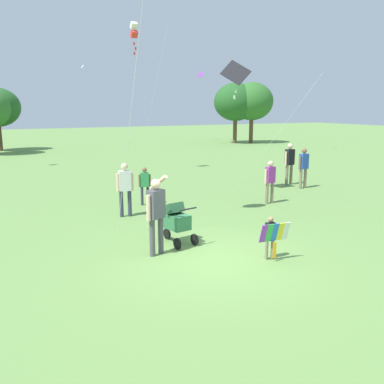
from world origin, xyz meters
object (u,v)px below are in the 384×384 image
at_px(child_with_butterfly_kite, 271,234).
at_px(person_back_turned, 304,165).
at_px(kite_green_novelty, 134,31).
at_px(kite_orange_delta, 237,76).
at_px(person_couple_left, 270,178).
at_px(person_red_shirt, 145,183).
at_px(person_sitting_far, 125,185).
at_px(person_kid_running, 290,161).
at_px(person_adult_flyer, 156,210).
at_px(stroller, 176,219).

bearing_deg(child_with_butterfly_kite, person_back_turned, 43.73).
xyz_separation_m(child_with_butterfly_kite, kite_green_novelty, (1.57, 12.90, 6.25)).
xyz_separation_m(kite_orange_delta, person_couple_left, (0.23, -1.86, -3.52)).
height_order(child_with_butterfly_kite, person_red_shirt, person_red_shirt).
relative_size(kite_orange_delta, person_sitting_far, 3.04).
height_order(person_couple_left, person_back_turned, person_back_turned).
bearing_deg(person_red_shirt, person_back_turned, -1.36).
bearing_deg(kite_orange_delta, person_back_turned, -4.94).
relative_size(person_sitting_far, person_kid_running, 0.93).
bearing_deg(child_with_butterfly_kite, person_adult_flyer, 145.87).
distance_m(kite_green_novelty, person_couple_left, 10.53).
height_order(child_with_butterfly_kite, stroller, stroller).
height_order(person_adult_flyer, person_couple_left, person_adult_flyer).
xyz_separation_m(kite_green_novelty, person_couple_left, (1.76, -8.51, -5.95)).
relative_size(child_with_butterfly_kite, kite_orange_delta, 0.19).
bearing_deg(person_adult_flyer, child_with_butterfly_kite, -34.13).
bearing_deg(kite_green_novelty, person_back_turned, -55.98).
bearing_deg(person_couple_left, kite_green_novelty, 101.66).
bearing_deg(person_sitting_far, child_with_butterfly_kite, -71.35).
height_order(kite_orange_delta, person_kid_running, kite_orange_delta).
xyz_separation_m(child_with_butterfly_kite, person_adult_flyer, (-2.12, 1.43, 0.47)).
bearing_deg(person_red_shirt, kite_orange_delta, 1.69).
relative_size(person_adult_flyer, kite_orange_delta, 0.36).
relative_size(child_with_butterfly_kite, stroller, 0.86).
distance_m(child_with_butterfly_kite, person_adult_flyer, 2.60).
relative_size(kite_green_novelty, person_couple_left, 4.86).
height_order(kite_orange_delta, person_couple_left, kite_orange_delta).
height_order(child_with_butterfly_kite, person_back_turned, person_back_turned).
bearing_deg(person_back_turned, person_sitting_far, -172.80).
relative_size(person_red_shirt, person_sitting_far, 0.79).
distance_m(child_with_butterfly_kite, person_kid_running, 9.30).
xyz_separation_m(kite_orange_delta, kite_green_novelty, (-1.53, 6.65, 2.43)).
bearing_deg(person_sitting_far, person_red_shirt, 47.37).
height_order(person_adult_flyer, person_sitting_far, person_adult_flyer).
height_order(child_with_butterfly_kite, person_adult_flyer, person_adult_flyer).
xyz_separation_m(child_with_butterfly_kite, kite_orange_delta, (3.10, 6.24, 3.82)).
distance_m(kite_orange_delta, kite_green_novelty, 7.25).
height_order(person_adult_flyer, person_red_shirt, person_adult_flyer).
bearing_deg(kite_orange_delta, person_adult_flyer, -137.30).
height_order(person_adult_flyer, kite_orange_delta, kite_orange_delta).
distance_m(child_with_butterfly_kite, stroller, 2.40).
relative_size(person_red_shirt, person_couple_left, 0.87).
distance_m(kite_orange_delta, person_sitting_far, 6.01).
relative_size(stroller, kite_orange_delta, 0.22).
xyz_separation_m(kite_orange_delta, person_kid_running, (3.16, 0.62, -3.35)).
xyz_separation_m(kite_orange_delta, person_red_shirt, (-3.70, -0.11, -3.63)).
bearing_deg(person_red_shirt, person_adult_flyer, -107.80).
distance_m(person_sitting_far, person_back_turned, 7.98).
bearing_deg(kite_green_novelty, child_with_butterfly_kite, -96.94).
distance_m(kite_green_novelty, person_back_turned, 10.20).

